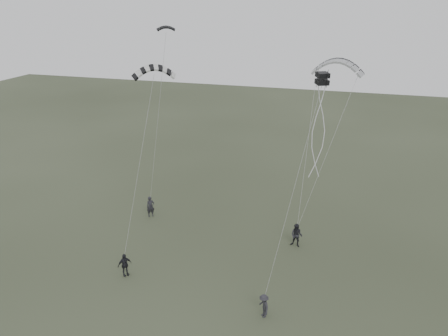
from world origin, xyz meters
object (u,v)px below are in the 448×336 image
(flyer_far, at_px, (264,306))
(kite_dark_small, at_px, (166,27))
(flyer_left, at_px, (151,207))
(flyer_center, at_px, (125,265))
(flyer_right, at_px, (297,235))
(kite_pale_large, at_px, (338,61))
(kite_striped, at_px, (154,67))
(kite_box, at_px, (322,78))

(flyer_far, bearing_deg, kite_dark_small, -173.79)
(flyer_left, bearing_deg, flyer_center, -113.64)
(flyer_left, bearing_deg, flyer_right, -43.21)
(flyer_left, relative_size, flyer_far, 1.20)
(kite_dark_small, bearing_deg, flyer_right, -46.12)
(kite_dark_small, xyz_separation_m, kite_pale_large, (13.93, 2.30, -2.50))
(kite_striped, bearing_deg, flyer_right, -23.20)
(flyer_center, relative_size, kite_box, 2.35)
(flyer_far, relative_size, kite_striped, 0.52)
(flyer_left, bearing_deg, kite_box, -52.60)
(flyer_right, relative_size, flyer_far, 1.22)
(flyer_far, distance_m, kite_striped, 18.21)
(flyer_far, xyz_separation_m, kite_dark_small, (-11.32, 12.86, 15.58))
(kite_striped, distance_m, kite_box, 12.20)
(flyer_right, distance_m, flyer_far, 8.93)
(kite_striped, bearing_deg, flyer_center, -123.13)
(kite_dark_small, bearing_deg, flyer_left, -143.65)
(flyer_right, height_order, kite_dark_small, kite_dark_small)
(flyer_right, distance_m, flyer_center, 13.50)
(kite_dark_small, relative_size, kite_pale_large, 0.36)
(flyer_far, xyz_separation_m, kite_box, (2.03, 6.28, 13.14))
(flyer_center, height_order, kite_box, kite_box)
(flyer_far, height_order, kite_striped, kite_striped)
(flyer_far, xyz_separation_m, kite_striped, (-10.11, 7.55, 13.12))
(flyer_right, distance_m, kite_pale_large, 14.46)
(kite_dark_small, xyz_separation_m, kite_box, (13.35, -6.58, -2.44))
(flyer_left, height_order, flyer_far, flyer_left)
(flyer_center, bearing_deg, kite_striped, 36.50)
(flyer_right, bearing_deg, kite_striped, -161.67)
(flyer_right, relative_size, kite_dark_small, 1.32)
(flyer_right, relative_size, flyer_center, 1.12)
(flyer_right, height_order, flyer_far, flyer_right)
(flyer_center, xyz_separation_m, kite_dark_small, (-0.90, 11.38, 15.51))
(flyer_center, bearing_deg, flyer_far, -58.63)
(flyer_center, xyz_separation_m, kite_box, (12.45, 4.80, 13.07))
(kite_pale_large, height_order, kite_box, kite_pale_large)
(flyer_left, xyz_separation_m, kite_pale_large, (15.15, 4.85, 12.92))
(flyer_right, bearing_deg, kite_box, -54.50)
(flyer_right, xyz_separation_m, flyer_center, (-11.29, -7.40, -0.10))
(flyer_left, height_order, kite_box, kite_box)
(flyer_left, xyz_separation_m, flyer_center, (2.12, -8.83, -0.09))
(kite_striped, xyz_separation_m, kite_box, (12.14, -1.27, 0.02))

